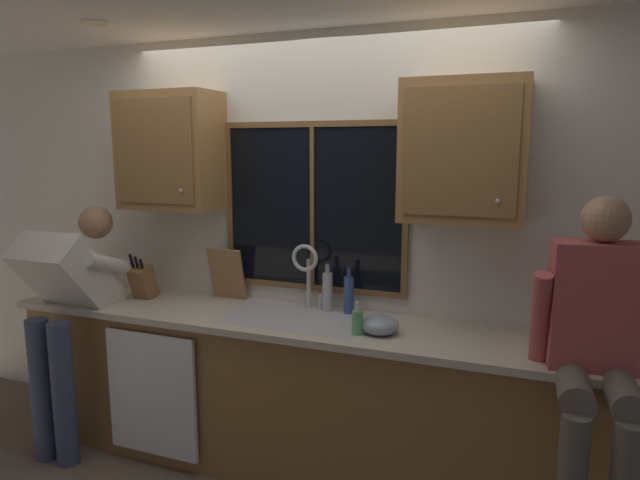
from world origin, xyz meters
TOP-DOWN VIEW (x-y plane):
  - back_wall at (0.00, 0.06)m, footprint 5.99×0.12m
  - ceiling_downlight_left at (-1.08, -0.60)m, footprint 0.14×0.14m
  - window_glass at (-0.05, -0.01)m, footprint 1.10×0.02m
  - window_frame_top at (-0.05, -0.02)m, footprint 1.17×0.02m
  - window_frame_bottom at (-0.05, -0.02)m, footprint 1.17×0.02m
  - window_frame_left at (-0.62, -0.02)m, footprint 0.03×0.02m
  - window_frame_right at (0.52, -0.02)m, footprint 0.03×0.02m
  - window_mullion_center at (-0.05, -0.02)m, footprint 0.02×0.02m
  - lower_cabinet_run at (0.00, -0.29)m, footprint 3.59×0.58m
  - countertop at (0.00, -0.31)m, footprint 3.65×0.62m
  - dishwasher_front at (-0.83, -0.61)m, footprint 0.60×0.02m
  - upper_cabinet_left at (-0.94, -0.17)m, footprint 0.62×0.36m
  - upper_cabinet_right at (0.84, -0.17)m, footprint 0.62×0.36m
  - sink at (-0.05, -0.30)m, footprint 0.80×0.46m
  - faucet at (-0.04, -0.12)m, footprint 0.18×0.09m
  - person_standing at (-1.43, -0.59)m, footprint 0.53×0.71m
  - person_sitting_on_counter at (1.47, -0.57)m, footprint 0.54×0.62m
  - knife_block at (-1.13, -0.27)m, footprint 0.12×0.18m
  - cutting_board at (-0.62, -0.09)m, footprint 0.24×0.09m
  - mixing_bowl at (0.47, -0.38)m, footprint 0.20×0.20m
  - soap_dispenser at (0.37, -0.43)m, footprint 0.06×0.07m
  - bottle_green_glass at (0.08, -0.10)m, footprint 0.06×0.06m
  - bottle_tall_clear at (0.21, -0.10)m, footprint 0.06×0.06m

SIDE VIEW (x-z plane):
  - lower_cabinet_run at x=0.00m, z-range 0.00..0.88m
  - dishwasher_front at x=-0.83m, z-range 0.09..0.83m
  - sink at x=-0.05m, z-range 0.72..0.93m
  - countertop at x=0.00m, z-range 0.88..0.92m
  - person_standing at x=-1.43m, z-range 0.19..1.70m
  - mixing_bowl at x=0.47m, z-range 0.91..1.02m
  - soap_dispenser at x=0.37m, z-range 0.90..1.08m
  - knife_block at x=-1.13m, z-range 0.87..1.19m
  - window_frame_bottom at x=-0.05m, z-range 1.01..1.05m
  - bottle_tall_clear at x=0.21m, z-range 0.90..1.18m
  - bottle_green_glass at x=0.08m, z-range 0.89..1.19m
  - cutting_board at x=-0.62m, z-range 0.92..1.25m
  - person_sitting_on_counter at x=1.47m, z-range 0.47..1.73m
  - faucet at x=-0.04m, z-range 0.97..1.37m
  - back_wall at x=0.00m, z-range 0.00..2.55m
  - window_glass at x=-0.05m, z-range 1.05..2.00m
  - window_frame_left at x=-0.62m, z-range 1.05..2.00m
  - window_frame_right at x=0.52m, z-range 1.05..2.00m
  - window_mullion_center at x=-0.05m, z-range 1.05..2.00m
  - upper_cabinet_left at x=-0.94m, z-range 1.50..2.22m
  - upper_cabinet_right at x=0.84m, z-range 1.50..2.22m
  - window_frame_top at x=-0.05m, z-range 2.00..2.04m
  - ceiling_downlight_left at x=-1.08m, z-range 2.54..2.55m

